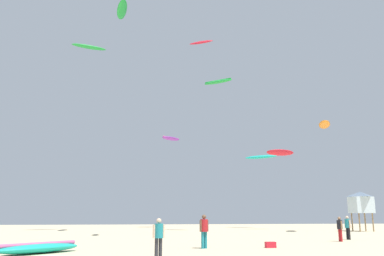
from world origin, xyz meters
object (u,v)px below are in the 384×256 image
at_px(kite_aloft_2, 280,153).
at_px(kite_aloft_4, 261,157).
at_px(person_left, 340,227).
at_px(person_foreground, 159,235).
at_px(kite_aloft_8, 171,138).
at_px(kite_aloft_7, 122,10).
at_px(kite_aloft_6, 89,47).
at_px(cooler_box, 270,245).
at_px(kite_aloft_0, 201,42).
at_px(lifeguard_tower, 361,202).
at_px(person_midground, 348,226).
at_px(kite_aloft_5, 324,125).
at_px(person_right, 204,229).
at_px(kite_grounded_near, 38,248).
at_px(kite_aloft_1, 218,82).

xyz_separation_m(kite_aloft_2, kite_aloft_4, (-0.71, 5.65, 0.22)).
xyz_separation_m(person_left, kite_aloft_2, (3.25, 20.00, 8.09)).
height_order(person_foreground, kite_aloft_8, kite_aloft_8).
bearing_deg(kite_aloft_7, kite_aloft_6, 139.57).
distance_m(cooler_box, kite_aloft_0, 38.29).
relative_size(person_foreground, kite_aloft_7, 0.37).
bearing_deg(kite_aloft_4, person_foreground, -113.90).
height_order(person_left, kite_aloft_8, kite_aloft_8).
distance_m(lifeguard_tower, kite_aloft_0, 28.72).
bearing_deg(kite_aloft_6, person_left, -42.32).
xyz_separation_m(person_foreground, cooler_box, (6.38, 4.41, -0.80)).
bearing_deg(person_midground, kite_aloft_5, 53.99).
height_order(person_midground, kite_aloft_0, kite_aloft_0).
xyz_separation_m(person_right, kite_aloft_4, (12.53, 29.91, 8.22)).
height_order(kite_aloft_0, kite_aloft_8, kite_aloft_0).
bearing_deg(kite_aloft_2, person_right, -118.61).
distance_m(person_right, kite_aloft_0, 37.97).
distance_m(person_midground, person_left, 2.43).
xyz_separation_m(person_midground, kite_grounded_near, (-19.73, -7.93, -0.73)).
bearing_deg(person_right, kite_aloft_5, -72.57).
bearing_deg(kite_aloft_1, person_foreground, -107.01).
distance_m(person_foreground, kite_grounded_near, 6.14).
bearing_deg(kite_aloft_6, kite_aloft_2, 5.48).
distance_m(person_foreground, kite_aloft_8, 37.61).
xyz_separation_m(person_midground, kite_aloft_5, (4.09, 11.00, 10.02)).
xyz_separation_m(kite_aloft_6, kite_aloft_8, (10.17, 9.38, -8.63)).
distance_m(lifeguard_tower, kite_aloft_2, 10.48).
relative_size(kite_aloft_1, kite_aloft_7, 0.76).
relative_size(cooler_box, kite_aloft_7, 0.12).
xyz_separation_m(kite_aloft_4, kite_aloft_7, (-18.40, -10.99, 14.35)).
height_order(lifeguard_tower, cooler_box, lifeguard_tower).
xyz_separation_m(kite_aloft_2, kite_aloft_8, (-12.64, 7.19, 2.73)).
relative_size(kite_aloft_2, kite_aloft_8, 1.25).
relative_size(kite_grounded_near, kite_aloft_5, 0.96).
distance_m(kite_aloft_0, kite_aloft_5, 21.55).
bearing_deg(kite_aloft_0, kite_aloft_5, -47.17).
bearing_deg(kite_aloft_0, kite_aloft_8, 149.69).
distance_m(person_foreground, cooler_box, 7.80).
bearing_deg(cooler_box, kite_aloft_1, 86.26).
bearing_deg(person_foreground, cooler_box, 104.70).
xyz_separation_m(person_foreground, kite_aloft_7, (-3.19, 23.34, 22.64)).
xyz_separation_m(person_foreground, kite_aloft_1, (7.75, 25.33, 15.54)).
distance_m(person_foreground, kite_aloft_0, 41.88).
relative_size(person_foreground, kite_aloft_2, 0.45).
xyz_separation_m(kite_aloft_0, kite_aloft_2, (8.81, -4.95, -15.84)).
distance_m(cooler_box, kite_aloft_1, 26.58).
xyz_separation_m(person_midground, person_right, (-11.54, -6.13, 0.07)).
xyz_separation_m(cooler_box, kite_aloft_2, (9.54, 24.28, 8.88)).
relative_size(person_right, kite_aloft_5, 0.44).
height_order(person_midground, kite_aloft_1, kite_aloft_1).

